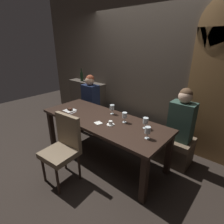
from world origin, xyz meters
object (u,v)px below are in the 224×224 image
object	(u,v)px
wine_glass_near_right	(112,108)
diner_bearded	(182,116)
chair_near_side	(63,145)
wine_glass_center_back	(146,121)
dining_table	(102,123)
wine_bottle_dark_red	(82,76)
diner_redhead	(90,94)
wine_glass_end_right	(148,131)
espresso_cup	(111,123)
dessert_plate	(70,110)
fork_on_table	(73,113)
banquette_bench	(127,131)
wine_glass_center_front	(125,116)

from	to	relation	value
wine_glass_near_right	diner_bearded	bearing A→B (deg)	23.22
chair_near_side	wine_glass_center_back	world-z (taller)	chair_near_side
dining_table	wine_bottle_dark_red	xyz separation A→B (m)	(-1.71, 1.02, 0.42)
diner_redhead	wine_glass_end_right	world-z (taller)	diner_redhead
espresso_cup	chair_near_side	bearing A→B (deg)	-116.63
chair_near_side	espresso_cup	distance (m)	0.74
wine_bottle_dark_red	wine_glass_end_right	world-z (taller)	wine_bottle_dark_red
wine_glass_center_back	wine_glass_near_right	bearing A→B (deg)	172.61
diner_redhead	wine_glass_end_right	bearing A→B (deg)	-21.53
diner_redhead	dessert_plate	world-z (taller)	diner_redhead
wine_glass_center_back	fork_on_table	world-z (taller)	wine_glass_center_back
chair_near_side	wine_glass_near_right	world-z (taller)	chair_near_side
banquette_bench	wine_glass_center_front	world-z (taller)	wine_glass_center_front
espresso_cup	wine_bottle_dark_red	bearing A→B (deg)	150.53
wine_bottle_dark_red	wine_glass_end_right	bearing A→B (deg)	-22.97
banquette_bench	wine_glass_end_right	size ratio (longest dim) A/B	15.24
wine_bottle_dark_red	wine_glass_end_right	distance (m)	2.81
wine_glass_center_front	wine_glass_near_right	distance (m)	0.39
wine_glass_end_right	diner_bearded	bearing A→B (deg)	78.73
wine_glass_center_back	dessert_plate	world-z (taller)	wine_glass_center_back
banquette_bench	wine_glass_center_back	xyz separation A→B (m)	(0.70, -0.54, 0.63)
chair_near_side	dining_table	bearing A→B (deg)	84.75
wine_glass_center_front	wine_glass_center_back	xyz separation A→B (m)	(0.35, 0.04, 0.00)
wine_bottle_dark_red	dessert_plate	bearing A→B (deg)	-48.51
chair_near_side	espresso_cup	size ratio (longest dim) A/B	8.17
chair_near_side	diner_redhead	bearing A→B (deg)	124.17
diner_bearded	wine_glass_center_back	xyz separation A→B (m)	(-0.32, -0.54, 0.01)
diner_redhead	wine_bottle_dark_red	xyz separation A→B (m)	(-0.69, 0.35, 0.25)
banquette_bench	wine_glass_center_front	size ratio (longest dim) A/B	15.24
diner_redhead	wine_bottle_dark_red	distance (m)	0.81
wine_bottle_dark_red	wine_glass_center_front	bearing A→B (deg)	-23.58
wine_glass_center_front	wine_glass_center_back	size ratio (longest dim) A/B	1.00
diner_redhead	wine_glass_center_front	xyz separation A→B (m)	(1.37, -0.55, 0.03)
dining_table	banquette_bench	world-z (taller)	dining_table
dining_table	chair_near_side	distance (m)	0.73
wine_bottle_dark_red	dessert_plate	xyz separation A→B (m)	(1.03, -1.16, -0.32)
wine_glass_center_back	wine_glass_end_right	size ratio (longest dim) A/B	1.00
banquette_bench	dessert_plate	xyz separation A→B (m)	(-0.68, -0.84, 0.53)
diner_redhead	wine_glass_center_back	bearing A→B (deg)	-16.67
diner_redhead	diner_bearded	size ratio (longest dim) A/B	0.94
chair_near_side	wine_bottle_dark_red	distance (m)	2.45
diner_bearded	wine_glass_end_right	size ratio (longest dim) A/B	5.08
diner_bearded	espresso_cup	world-z (taller)	diner_bearded
dining_table	wine_glass_center_back	size ratio (longest dim) A/B	13.41
banquette_bench	wine_glass_end_right	xyz separation A→B (m)	(0.87, -0.77, 0.62)
espresso_cup	wine_glass_near_right	bearing A→B (deg)	127.92
chair_near_side	wine_glass_center_front	world-z (taller)	chair_near_side
diner_redhead	wine_glass_center_front	size ratio (longest dim) A/B	4.79
wine_glass_center_back	espresso_cup	distance (m)	0.52
diner_bearded	wine_glass_center_front	size ratio (longest dim) A/B	5.08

